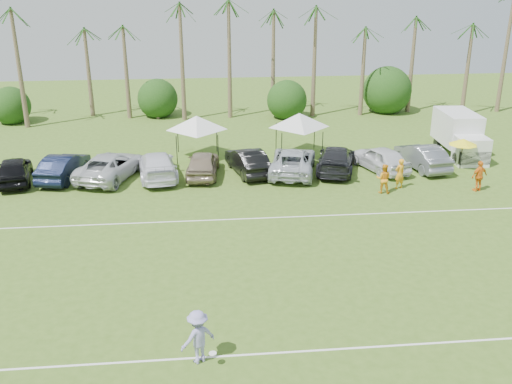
{
  "coord_description": "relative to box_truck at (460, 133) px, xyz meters",
  "views": [
    {
      "loc": [
        -2.05,
        -14.76,
        12.64
      ],
      "look_at": [
        0.8,
        13.91,
        1.6
      ],
      "focal_mm": 40.0,
      "sensor_mm": 36.0,
      "label": 1
    }
  ],
  "objects": [
    {
      "name": "field_lines",
      "position": [
        -16.96,
        -16.28,
        -1.65
      ],
      "size": [
        80.0,
        12.1,
        0.01
      ],
      "color": "white",
      "rests_on": "ground"
    },
    {
      "name": "parked_car_4",
      "position": [
        -18.98,
        -2.82,
        -0.8
      ],
      "size": [
        2.49,
        5.17,
        1.7
      ],
      "primitive_type": "imported",
      "rotation": [
        0.0,
        0.0,
        3.04
      ],
      "color": "gray",
      "rests_on": "ground"
    },
    {
      "name": "palm_tree_11",
      "position": [
        10.04,
        13.72,
        8.41
      ],
      "size": [
        2.4,
        2.4,
        11.9
      ],
      "color": "brown",
      "rests_on": "ground"
    },
    {
      "name": "canopy_tent_right",
      "position": [
        -11.83,
        1.26,
        1.51
      ],
      "size": [
        4.56,
        4.56,
        3.69
      ],
      "color": "black",
      "rests_on": "ground"
    },
    {
      "name": "box_truck",
      "position": [
        0.0,
        0.0,
        0.0
      ],
      "size": [
        2.55,
        6.11,
        3.1
      ],
      "rotation": [
        0.0,
        0.0,
        -0.05
      ],
      "color": "silver",
      "rests_on": "ground"
    },
    {
      "name": "palm_tree_9",
      "position": [
        1.04,
        13.72,
        6.7
      ],
      "size": [
        2.4,
        2.4,
        9.9
      ],
      "color": "brown",
      "rests_on": "ground"
    },
    {
      "name": "sideline_player_a",
      "position": [
        -6.74,
        -6.43,
        -0.68
      ],
      "size": [
        0.83,
        0.69,
        1.94
      ],
      "primitive_type": "imported",
      "rotation": [
        0.0,
        0.0,
        3.52
      ],
      "color": "orange",
      "rests_on": "ground"
    },
    {
      "name": "canopy_tent_left",
      "position": [
        -19.31,
        1.35,
        1.46
      ],
      "size": [
        4.49,
        4.49,
        3.64
      ],
      "color": "black",
      "rests_on": "ground"
    },
    {
      "name": "palm_tree_5",
      "position": [
        -16.96,
        13.72,
        6.7
      ],
      "size": [
        2.4,
        2.4,
        9.9
      ],
      "color": "brown",
      "rests_on": "ground"
    },
    {
      "name": "parked_car_0",
      "position": [
        -31.08,
        -2.93,
        -0.8
      ],
      "size": [
        3.0,
        5.3,
        1.7
      ],
      "primitive_type": "imported",
      "rotation": [
        0.0,
        0.0,
        3.35
      ],
      "color": "black",
      "rests_on": "ground"
    },
    {
      "name": "bush_tree_2",
      "position": [
        -10.96,
        14.72,
        0.14
      ],
      "size": [
        4.0,
        4.0,
        4.0
      ],
      "color": "brown",
      "rests_on": "ground"
    },
    {
      "name": "parked_car_9",
      "position": [
        -3.85,
        -2.69,
        -0.8
      ],
      "size": [
        2.57,
        5.38,
        1.7
      ],
      "primitive_type": "imported",
      "rotation": [
        0.0,
        0.0,
        3.29
      ],
      "color": "slate",
      "rests_on": "ground"
    },
    {
      "name": "bush_tree_1",
      "position": [
        -22.96,
        14.72,
        0.14
      ],
      "size": [
        4.0,
        4.0,
        4.0
      ],
      "color": "brown",
      "rests_on": "ground"
    },
    {
      "name": "bush_tree_3",
      "position": [
        -0.96,
        14.72,
        0.14
      ],
      "size": [
        4.0,
        4.0,
        4.0
      ],
      "color": "brown",
      "rests_on": "ground"
    },
    {
      "name": "parked_car_8",
      "position": [
        -6.88,
        -2.87,
        -0.8
      ],
      "size": [
        3.48,
        5.37,
        1.7
      ],
      "primitive_type": "imported",
      "rotation": [
        0.0,
        0.0,
        3.46
      ],
      "color": "white",
      "rests_on": "ground"
    },
    {
      "name": "palm_tree_6",
      "position": [
        -12.96,
        13.72,
        7.56
      ],
      "size": [
        2.4,
        2.4,
        10.9
      ],
      "color": "brown",
      "rests_on": "ground"
    },
    {
      "name": "parked_car_6",
      "position": [
        -12.93,
        -2.89,
        -0.8
      ],
      "size": [
        4.17,
        6.61,
        1.7
      ],
      "primitive_type": "imported",
      "rotation": [
        0.0,
        0.0,
        2.91
      ],
      "color": "silver",
      "rests_on": "ground"
    },
    {
      "name": "frisbee_player",
      "position": [
        -19.37,
        -22.46,
        -0.66
      ],
      "size": [
        1.49,
        1.28,
        2.0
      ],
      "rotation": [
        0.0,
        0.0,
        3.66
      ],
      "color": "#9590CD",
      "rests_on": "ground"
    },
    {
      "name": "sideline_player_b",
      "position": [
        -7.99,
        -7.11,
        -0.73
      ],
      "size": [
        1.07,
        0.95,
        1.85
      ],
      "primitive_type": "imported",
      "rotation": [
        0.0,
        0.0,
        2.82
      ],
      "color": "orange",
      "rests_on": "ground"
    },
    {
      "name": "palm_tree_4",
      "position": [
        -20.96,
        13.72,
        5.82
      ],
      "size": [
        2.4,
        2.4,
        8.9
      ],
      "color": "brown",
      "rests_on": "ground"
    },
    {
      "name": "palm_tree_10",
      "position": [
        6.04,
        13.72,
        7.56
      ],
      "size": [
        2.4,
        2.4,
        10.9
      ],
      "color": "brown",
      "rests_on": "ground"
    },
    {
      "name": "palm_tree_7",
      "position": [
        -8.96,
        13.72,
        8.41
      ],
      "size": [
        2.4,
        2.4,
        11.9
      ],
      "color": "brown",
      "rests_on": "ground"
    },
    {
      "name": "parked_car_3",
      "position": [
        -22.0,
        -2.83,
        -0.8
      ],
      "size": [
        3.24,
        6.16,
        1.7
      ],
      "primitive_type": "imported",
      "rotation": [
        0.0,
        0.0,
        3.29
      ],
      "color": "white",
      "rests_on": "ground"
    },
    {
      "name": "palm_tree_8",
      "position": [
        -3.96,
        13.72,
        5.82
      ],
      "size": [
        2.4,
        2.4,
        8.9
      ],
      "color": "brown",
      "rests_on": "ground"
    },
    {
      "name": "market_umbrella",
      "position": [
        -1.22,
        -3.1,
        0.28
      ],
      "size": [
        1.94,
        1.94,
        2.16
      ],
      "color": "black",
      "rests_on": "ground"
    },
    {
      "name": "palm_tree_2",
      "position": [
        -28.96,
        13.72,
        7.56
      ],
      "size": [
        2.4,
        2.4,
        10.9
      ],
      "color": "brown",
      "rests_on": "ground"
    },
    {
      "name": "palm_tree_1",
      "position": [
        -33.96,
        13.72,
        6.7
      ],
      "size": [
        2.4,
        2.4,
        9.9
      ],
      "color": "brown",
      "rests_on": "ground"
    },
    {
      "name": "palm_tree_3",
      "position": [
        -24.96,
        13.72,
        8.41
      ],
      "size": [
        2.4,
        2.4,
        11.9
      ],
      "color": "brown",
      "rests_on": "ground"
    },
    {
      "name": "bush_tree_0",
      "position": [
        -35.96,
        14.72,
        0.14
      ],
      "size": [
        4.0,
        4.0,
        4.0
      ],
      "color": "brown",
      "rests_on": "ground"
    },
    {
      "name": "sideline_player_c",
      "position": [
        -1.99,
        -7.37,
        -0.68
      ],
      "size": [
        1.23,
        0.81,
        1.95
      ],
      "primitive_type": "imported",
      "rotation": [
        0.0,
        0.0,
        3.46
      ],
      "color": "orange",
      "rests_on": "ground"
    },
    {
      "name": "parked_car_2",
      "position": [
        -25.03,
        -2.7,
        -0.8
      ],
      "size": [
        4.6,
        6.7,
        1.7
      ],
      "primitive_type": "imported",
      "rotation": [
        0.0,
        0.0,
        2.82
      ],
      "color": "silver",
      "rests_on": "ground"
    },
    {
      "name": "parked_car_5",
      "position": [
        -15.95,
        -2.57,
        -0.8
      ],
      "size": [
        2.95,
        5.44,
        1.7
      ],
      "primitive_type": "imported",
      "rotation": [
        0.0,
        0.0,
        3.37
      ],
      "color": "black",
      "rests_on": "ground"
    },
    {
      "name": "parked_car_1",
      "position": [
        -28.06,
        -2.57,
        -0.8
      ],
      "size": [
        2.77,
        5.42,
        1.7
      ],
      "primitive_type": "imported",
      "rotation": [
        0.0,
        0.0,
        2.95
      ],
      "color": "black",
      "rests_on": "ground"
    },
    {
      "name": "parked_car_7",
      "position": [
        -9.9,
        -2.67,
        -0.8
      ],
      "size": [
        4.0,
        6.31,
        1.7
      ],
      "primitive_type": "imported",
      "rotation": [
        0.0,
        0.0,
        2.84
      ],
      "color": "black",
      "rests_on": "ground"
    }
  ]
}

